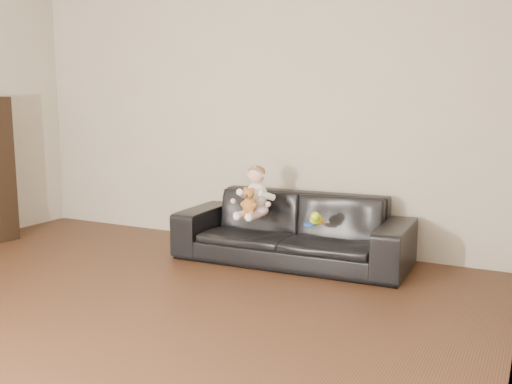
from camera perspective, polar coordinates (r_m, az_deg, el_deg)
The scene contains 8 objects.
floor at distance 3.64m, azimuth -21.90°, elevation -13.83°, with size 5.50×5.50×0.00m, color #432717.
wall_back at distance 5.55m, azimuth -0.77°, elevation 8.27°, with size 5.00×5.00×0.00m, color #B8AE9A.
sofa at distance 4.93m, azimuth 3.63°, elevation -3.68°, with size 2.00×0.78×0.58m, color black.
baby at distance 4.90m, azimuth -0.07°, elevation -0.28°, with size 0.32×0.39×0.45m.
teddy_bear at distance 4.78m, azimuth -0.70°, elevation -0.94°, with size 0.15×0.15×0.23m.
toy_green at distance 4.65m, azimuth 6.05°, elevation -2.75°, with size 0.11×0.13×0.09m, color #B6E01A.
toy_rattle at distance 4.66m, azimuth 6.46°, elevation -2.91°, with size 0.06×0.06×0.06m, color orange.
toy_blue_disc at distance 4.64m, azimuth 5.42°, elevation -3.24°, with size 0.10×0.10×0.01m, color blue.
Camera 1 is at (2.58, -2.17, 1.37)m, focal length 40.00 mm.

